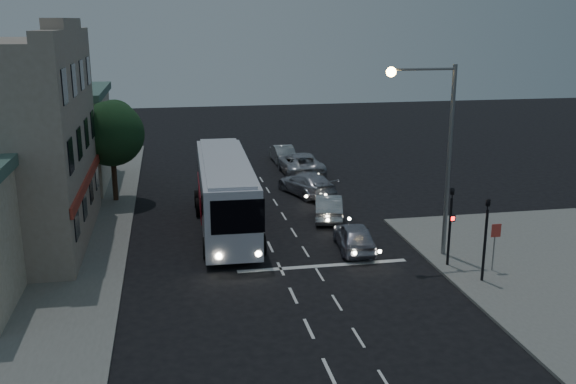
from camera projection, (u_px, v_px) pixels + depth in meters
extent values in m
plane|color=black|center=(289.00, 286.00, 27.47)|extent=(120.00, 120.00, 0.00)
cube|color=slate|center=(10.00, 242.00, 32.73)|extent=(12.00, 50.00, 0.12)
cube|color=silver|center=(329.00, 371.00, 20.82)|extent=(0.12, 1.60, 0.01)
cube|color=silver|center=(309.00, 329.00, 23.67)|extent=(0.12, 1.60, 0.01)
cube|color=silver|center=(293.00, 295.00, 26.52)|extent=(0.12, 1.60, 0.01)
cube|color=silver|center=(281.00, 269.00, 29.37)|extent=(0.12, 1.60, 0.01)
cube|color=silver|center=(270.00, 247.00, 32.21)|extent=(0.12, 1.60, 0.01)
cube|color=silver|center=(262.00, 228.00, 35.06)|extent=(0.12, 1.60, 0.01)
cube|color=silver|center=(254.00, 213.00, 37.91)|extent=(0.12, 1.60, 0.01)
cube|color=silver|center=(248.00, 199.00, 40.76)|extent=(0.12, 1.60, 0.01)
cube|color=silver|center=(242.00, 188.00, 43.60)|extent=(0.12, 1.60, 0.01)
cube|color=silver|center=(386.00, 382.00, 20.16)|extent=(0.10, 1.50, 0.01)
cube|color=silver|center=(358.00, 337.00, 23.01)|extent=(0.10, 1.50, 0.01)
cube|color=silver|center=(337.00, 302.00, 25.85)|extent=(0.10, 1.50, 0.01)
cube|color=silver|center=(320.00, 274.00, 28.70)|extent=(0.10, 1.50, 0.01)
cube|color=silver|center=(306.00, 252.00, 31.55)|extent=(0.10, 1.50, 0.01)
cube|color=silver|center=(294.00, 232.00, 34.40)|extent=(0.10, 1.50, 0.01)
cube|color=silver|center=(284.00, 216.00, 37.24)|extent=(0.10, 1.50, 0.01)
cube|color=silver|center=(275.00, 202.00, 40.09)|extent=(0.10, 1.50, 0.01)
cube|color=silver|center=(268.00, 190.00, 42.94)|extent=(0.10, 1.50, 0.01)
cube|color=silver|center=(261.00, 180.00, 45.79)|extent=(0.10, 1.50, 0.01)
cube|color=silver|center=(323.00, 266.00, 29.72)|extent=(8.00, 0.35, 0.01)
cube|color=silver|center=(225.00, 192.00, 34.55)|extent=(2.97, 12.70, 3.37)
cube|color=silver|center=(224.00, 161.00, 34.10)|extent=(2.54, 12.27, 0.19)
cube|color=black|center=(238.00, 217.00, 28.47)|extent=(2.42, 0.19, 1.58)
cube|color=black|center=(248.00, 176.00, 35.11)|extent=(0.32, 10.52, 0.95)
cube|color=black|center=(199.00, 179.00, 34.64)|extent=(0.32, 10.52, 0.95)
cube|color=#9C000D|center=(247.00, 194.00, 35.91)|extent=(0.19, 5.79, 1.47)
cube|color=#9C000D|center=(199.00, 197.00, 35.44)|extent=(0.19, 5.79, 1.47)
cylinder|color=black|center=(207.00, 248.00, 30.52)|extent=(0.40, 1.06, 1.05)
cylinder|color=black|center=(262.00, 245.00, 30.99)|extent=(0.40, 1.06, 1.05)
cylinder|color=black|center=(199.00, 207.00, 37.21)|extent=(0.40, 1.06, 1.05)
cylinder|color=black|center=(244.00, 205.00, 37.68)|extent=(0.40, 1.06, 1.05)
cylinder|color=black|center=(197.00, 199.00, 38.91)|extent=(0.40, 1.06, 1.05)
cylinder|color=black|center=(241.00, 197.00, 39.38)|extent=(0.40, 1.06, 1.05)
cylinder|color=#FFF2CC|center=(219.00, 256.00, 28.71)|extent=(0.27, 0.06, 0.27)
cylinder|color=#FFF2CC|center=(258.00, 254.00, 29.03)|extent=(0.27, 0.06, 0.27)
imported|color=#989AA9|center=(354.00, 236.00, 31.61)|extent=(2.05, 4.27, 1.41)
imported|color=#BABBBC|center=(328.00, 207.00, 36.64)|extent=(2.39, 4.50, 1.41)
imported|color=#ABABB5|center=(307.00, 184.00, 41.64)|extent=(3.58, 5.46, 1.47)
imported|color=#A7A8B0|center=(301.00, 164.00, 47.01)|extent=(2.86, 6.06, 1.67)
imported|color=#A6A6A6|center=(282.00, 153.00, 51.33)|extent=(1.57, 4.34, 1.42)
cylinder|color=black|center=(449.00, 232.00, 29.14)|extent=(0.12, 0.12, 3.20)
imported|color=black|center=(452.00, 188.00, 28.61)|extent=(0.15, 0.18, 0.90)
cube|color=black|center=(452.00, 218.00, 28.79)|extent=(0.25, 0.12, 0.30)
cube|color=#FF0C0C|center=(453.00, 219.00, 28.72)|extent=(0.16, 0.02, 0.18)
cylinder|color=black|center=(485.00, 245.00, 27.36)|extent=(0.12, 0.12, 3.20)
imported|color=black|center=(489.00, 199.00, 26.83)|extent=(0.18, 0.15, 0.90)
cylinder|color=slate|center=(494.00, 249.00, 28.65)|extent=(0.06, 0.06, 2.00)
cube|color=#C0362C|center=(496.00, 231.00, 28.35)|extent=(0.45, 0.03, 0.60)
cylinder|color=slate|center=(449.00, 163.00, 29.79)|extent=(0.20, 0.20, 9.00)
cylinder|color=slate|center=(423.00, 69.00, 28.40)|extent=(3.00, 0.12, 0.12)
sphere|color=#FFBF59|center=(391.00, 72.00, 28.16)|extent=(0.44, 0.44, 0.44)
cube|color=gray|center=(63.00, 34.00, 30.68)|extent=(1.00, 12.00, 0.50)
cube|color=gray|center=(62.00, 23.00, 30.55)|extent=(1.00, 6.00, 0.50)
cube|color=#A43224|center=(87.00, 180.00, 32.66)|extent=(0.15, 12.00, 0.50)
cube|color=black|center=(77.00, 222.00, 28.59)|extent=(0.06, 1.30, 1.50)
cube|color=black|center=(84.00, 204.00, 31.43)|extent=(0.06, 1.30, 1.50)
cube|color=black|center=(91.00, 188.00, 34.28)|extent=(0.06, 1.30, 1.50)
cube|color=black|center=(97.00, 175.00, 37.13)|extent=(0.06, 1.30, 1.50)
cube|color=black|center=(71.00, 156.00, 27.81)|extent=(0.06, 1.30, 1.50)
cube|color=black|center=(79.00, 143.00, 30.66)|extent=(0.06, 1.30, 1.50)
cube|color=black|center=(86.00, 133.00, 33.50)|extent=(0.06, 1.30, 1.50)
cube|color=black|center=(93.00, 124.00, 36.35)|extent=(0.06, 1.30, 1.50)
cube|color=black|center=(64.00, 86.00, 27.03)|extent=(0.06, 1.30, 1.50)
cube|color=black|center=(74.00, 80.00, 29.88)|extent=(0.06, 1.30, 1.50)
cube|color=black|center=(82.00, 75.00, 32.72)|extent=(0.06, 1.30, 1.50)
cube|color=black|center=(88.00, 70.00, 35.57)|extent=(0.06, 1.30, 1.50)
cube|color=tan|center=(37.00, 141.00, 43.23)|extent=(9.00, 9.00, 6.00)
cube|color=#45685E|center=(32.00, 93.00, 42.39)|extent=(9.40, 9.40, 0.50)
cylinder|color=black|center=(115.00, 178.00, 39.85)|extent=(0.32, 0.32, 2.80)
sphere|color=#18401E|center=(111.00, 134.00, 39.12)|extent=(4.00, 4.00, 4.00)
sphere|color=#1B381B|center=(115.00, 121.00, 39.55)|extent=(2.60, 2.60, 2.60)
sphere|color=#18401E|center=(105.00, 129.00, 38.40)|extent=(2.40, 2.40, 2.40)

